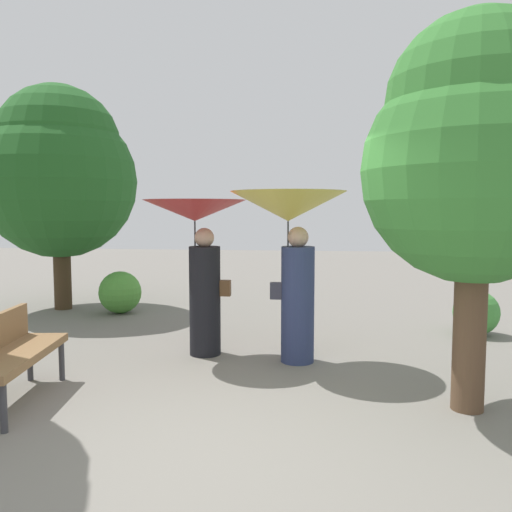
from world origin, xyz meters
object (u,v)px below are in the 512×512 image
(person_left, at_px, (198,240))
(tree_near_right, at_px, (476,150))
(person_right, at_px, (291,231))
(park_bench, at_px, (8,350))
(tree_mid_left, at_px, (59,170))

(person_left, height_order, tree_near_right, tree_near_right)
(person_left, height_order, person_right, person_right)
(person_left, xyz_separation_m, person_right, (1.17, -0.18, 0.13))
(park_bench, bearing_deg, tree_mid_left, 13.83)
(person_left, bearing_deg, park_bench, 138.41)
(person_right, height_order, tree_mid_left, tree_mid_left)
(tree_near_right, bearing_deg, person_right, 142.11)
(person_left, relative_size, park_bench, 1.26)
(person_left, height_order, park_bench, person_left)
(person_left, distance_m, tree_near_right, 3.37)
(person_left, distance_m, person_right, 1.19)
(tree_near_right, bearing_deg, tree_mid_left, 145.43)
(person_left, relative_size, tree_near_right, 0.55)
(tree_near_right, relative_size, tree_mid_left, 0.87)
(park_bench, bearing_deg, person_right, -64.36)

